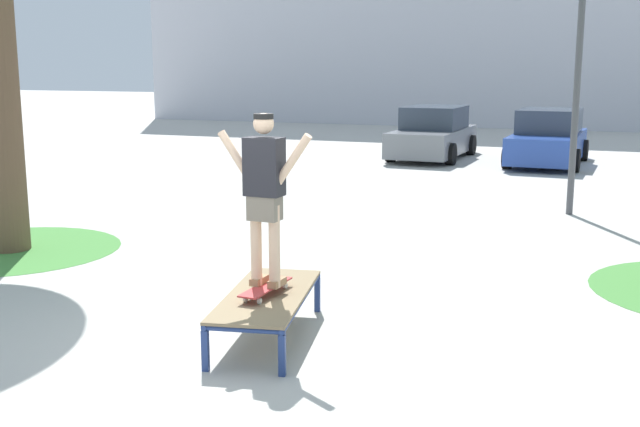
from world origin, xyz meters
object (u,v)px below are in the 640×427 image
Objects in this scene: skateboard at (266,288)px; skater at (265,188)px; skate_box at (267,298)px; car_grey at (433,135)px; car_blue at (548,139)px.

skateboard is 0.48× the size of skater.
skate_box is 2.49× the size of skateboard.
skate_box is at bearing -83.63° from car_grey.
car_grey is at bearing 96.38° from skateboard.
skate_box is at bearing -95.67° from car_blue.
skate_box is at bearing 101.57° from skater.
car_grey reaches higher than skate_box.
car_grey is at bearing 96.37° from skate_box.
skateboard is 0.99m from skater.
skateboard is at bearing -92.81° from skater.
car_grey is (-1.74, 15.54, 0.15)m from skateboard.
skater is 15.34m from car_blue.
car_blue is (3.24, -0.30, 0.00)m from car_grey.
skate_box is 0.47× the size of car_blue.
skate_box is at bearing 101.05° from skateboard.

